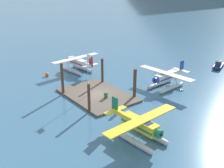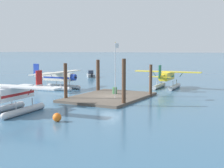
# 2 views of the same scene
# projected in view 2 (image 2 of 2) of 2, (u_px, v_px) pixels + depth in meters

# --- Properties ---
(ground_plane) EXTENTS (1200.00, 1200.00, 0.00)m
(ground_plane) POSITION_uv_depth(u_px,v_px,m) (109.00, 98.00, 38.63)
(ground_plane) COLOR #38607F
(dock_platform) EXTENTS (11.83, 8.17, 0.30)m
(dock_platform) POSITION_uv_depth(u_px,v_px,m) (109.00, 97.00, 38.62)
(dock_platform) COLOR brown
(dock_platform) RESTS_ON ground
(piling_near_left) EXTENTS (0.44, 0.44, 5.10)m
(piling_near_left) POSITION_uv_depth(u_px,v_px,m) (124.00, 82.00, 33.21)
(piling_near_left) COLOR #4C3323
(piling_near_left) RESTS_ON ground
(piling_near_right) EXTENTS (0.39, 0.39, 4.15)m
(piling_near_right) POSITION_uv_depth(u_px,v_px,m) (151.00, 81.00, 39.91)
(piling_near_right) COLOR #4C3323
(piling_near_right) RESTS_ON ground
(piling_far_left) EXTENTS (0.42, 0.42, 4.46)m
(piling_far_left) POSITION_uv_depth(u_px,v_px,m) (66.00, 82.00, 36.76)
(piling_far_left) COLOR #4C3323
(piling_far_left) RESTS_ON ground
(piling_far_right) EXTENTS (0.49, 0.49, 4.63)m
(piling_far_right) POSITION_uv_depth(u_px,v_px,m) (98.00, 76.00, 43.85)
(piling_far_right) COLOR #4C3323
(piling_far_right) RESTS_ON ground
(flagpole) EXTENTS (0.95, 0.10, 6.68)m
(flagpole) POSITION_uv_depth(u_px,v_px,m) (116.00, 63.00, 37.12)
(flagpole) COLOR silver
(flagpole) RESTS_ON dock_platform
(fuel_drum) EXTENTS (0.62, 0.62, 0.88)m
(fuel_drum) POSITION_uv_depth(u_px,v_px,m) (115.00, 90.00, 40.35)
(fuel_drum) COLOR #33663D
(fuel_drum) RESTS_ON dock_platform
(mooring_buoy) EXTENTS (0.75, 0.75, 0.75)m
(mooring_buoy) POSITION_uv_depth(u_px,v_px,m) (57.00, 117.00, 26.03)
(mooring_buoy) COLOR orange
(mooring_buoy) RESTS_ON ground
(seaplane_cream_bow_right) EXTENTS (10.47, 7.97, 3.84)m
(seaplane_cream_bow_right) POSITION_uv_depth(u_px,v_px,m) (59.00, 79.00, 47.22)
(seaplane_cream_bow_right) COLOR #B7BABF
(seaplane_cream_bow_right) RESTS_ON ground
(seaplane_white_port_fwd) EXTENTS (7.96, 10.49, 3.84)m
(seaplane_white_port_fwd) POSITION_uv_depth(u_px,v_px,m) (13.00, 97.00, 29.55)
(seaplane_white_port_fwd) COLOR #B7BABF
(seaplane_white_port_fwd) RESTS_ON ground
(seaplane_yellow_stbd_aft) EXTENTS (7.97, 10.47, 3.84)m
(seaplane_yellow_stbd_aft) POSITION_uv_depth(u_px,v_px,m) (167.00, 78.00, 48.36)
(seaplane_yellow_stbd_aft) COLOR #B7BABF
(seaplane_yellow_stbd_aft) RESTS_ON ground
(boat_grey_open_east) EXTENTS (4.24, 3.75, 1.50)m
(boat_grey_open_east) POSITION_uv_depth(u_px,v_px,m) (91.00, 75.00, 68.34)
(boat_grey_open_east) COLOR gray
(boat_grey_open_east) RESTS_ON ground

